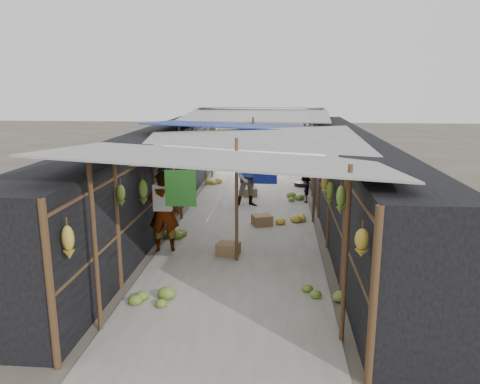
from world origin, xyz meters
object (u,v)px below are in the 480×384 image
(vendor_elderly, at_px, (164,212))
(shopper_blue, at_px, (249,178))
(black_basin, at_px, (302,184))
(crate_near, at_px, (228,249))
(vendor_seated, at_px, (306,190))

(vendor_elderly, xyz_separation_m, shopper_blue, (1.62, 4.06, -0.03))
(black_basin, relative_size, vendor_elderly, 0.30)
(black_basin, bearing_deg, crate_near, -104.83)
(shopper_blue, bearing_deg, vendor_elderly, -122.51)
(crate_near, relative_size, vendor_seated, 0.55)
(black_basin, xyz_separation_m, vendor_seated, (0.00, -2.44, 0.35))
(vendor_elderly, bearing_deg, vendor_seated, -134.24)
(crate_near, xyz_separation_m, black_basin, (1.91, 7.22, -0.06))
(black_basin, xyz_separation_m, vendor_elderly, (-3.36, -7.05, 0.83))
(vendor_elderly, bearing_deg, crate_near, 165.14)
(black_basin, relative_size, shopper_blue, 0.31)
(shopper_blue, relative_size, vendor_seated, 2.05)
(vendor_elderly, distance_m, shopper_blue, 4.37)
(vendor_seated, bearing_deg, vendor_elderly, -34.41)
(vendor_elderly, relative_size, shopper_blue, 1.03)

